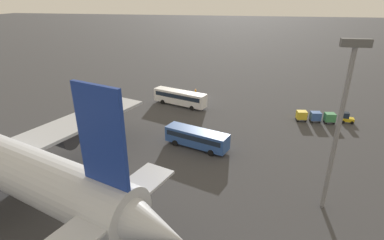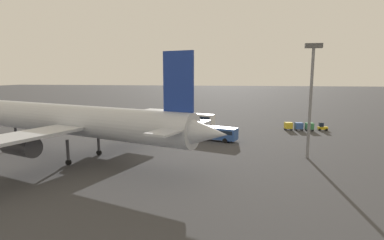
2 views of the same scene
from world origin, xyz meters
name	(u,v)px [view 1 (image 1 of 2)]	position (x,y,z in m)	size (l,w,h in m)	color
ground_plane	(202,97)	(0.00, 0.00, 0.00)	(600.00, 600.00, 0.00)	#38383A
shuttle_bus_near	(180,97)	(4.09, 6.56, 2.03)	(12.87, 6.83, 3.39)	white
shuttle_bus_far	(197,137)	(-3.18, 25.88, 1.83)	(11.17, 6.31, 3.04)	#2D5199
baggage_tug	(347,118)	(-30.71, 10.13, 0.94)	(2.45, 1.72, 2.10)	gold
worker_person	(196,92)	(1.85, -1.28, 0.87)	(0.38, 0.38, 1.74)	#1E1E2D
cargo_cart_green	(330,117)	(-27.28, 11.08, 1.19)	(2.20, 1.93, 2.06)	#38383D
cargo_cart_blue	(315,116)	(-24.63, 10.93, 1.19)	(2.20, 1.93, 2.06)	#38383D
cargo_cart_yellow	(302,115)	(-21.99, 10.87, 1.19)	(2.20, 1.93, 2.06)	#38383D
light_pole	(341,115)	(-20.70, 38.06, 11.95)	(2.80, 0.70, 19.78)	slate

